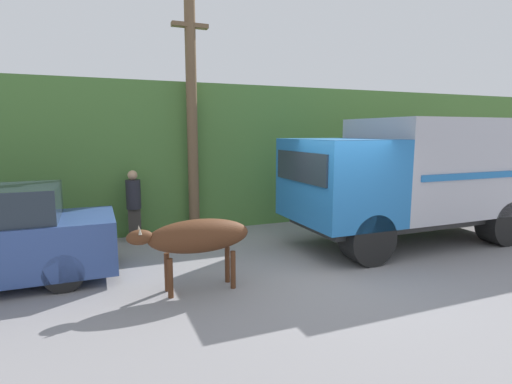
{
  "coord_description": "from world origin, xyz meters",
  "views": [
    {
      "loc": [
        -4.05,
        -6.22,
        2.66
      ],
      "look_at": [
        -1.26,
        0.65,
        1.54
      ],
      "focal_mm": 28.0,
      "sensor_mm": 36.0,
      "label": 1
    }
  ],
  "objects": [
    {
      "name": "ground_plane",
      "position": [
        0.0,
        0.0,
        0.0
      ],
      "size": [
        60.0,
        60.0,
        0.0
      ],
      "primitive_type": "plane",
      "color": "gray"
    },
    {
      "name": "pedestrian_on_hill",
      "position": [
        -3.22,
        3.75,
        0.96
      ],
      "size": [
        0.37,
        0.37,
        1.74
      ],
      "rotation": [
        0.0,
        0.0,
        3.08
      ],
      "color": "#38332D",
      "rests_on": "ground_plane"
    },
    {
      "name": "cargo_truck",
      "position": [
        3.17,
        1.12,
        1.67
      ],
      "size": [
        6.21,
        2.51,
        2.96
      ],
      "rotation": [
        0.0,
        0.0,
        -0.01
      ],
      "color": "#2D2D2D",
      "rests_on": "ground_plane"
    },
    {
      "name": "hillside_embankment",
      "position": [
        0.0,
        7.51,
        1.97
      ],
      "size": [
        32.0,
        6.64,
        3.93
      ],
      "color": "#4C7A38",
      "rests_on": "ground_plane"
    },
    {
      "name": "utility_pole",
      "position": [
        -1.69,
        3.9,
        3.07
      ],
      "size": [
        0.9,
        0.27,
        5.95
      ],
      "color": "brown",
      "rests_on": "ground_plane"
    },
    {
      "name": "brown_cow",
      "position": [
        -2.53,
        0.14,
        0.92
      ],
      "size": [
        2.03,
        0.57,
        1.22
      ],
      "rotation": [
        0.0,
        0.0,
        0.06
      ],
      "color": "#512D19",
      "rests_on": "ground_plane"
    }
  ]
}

